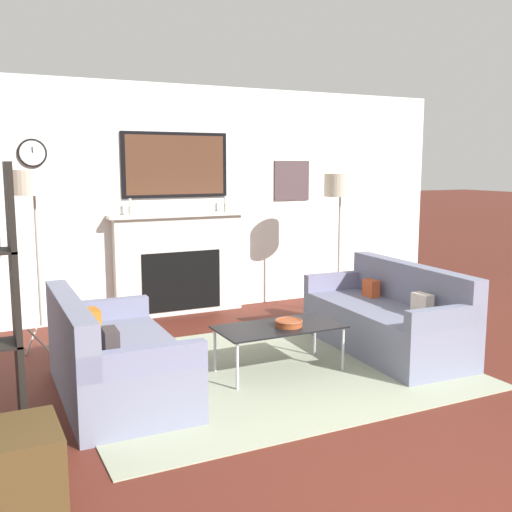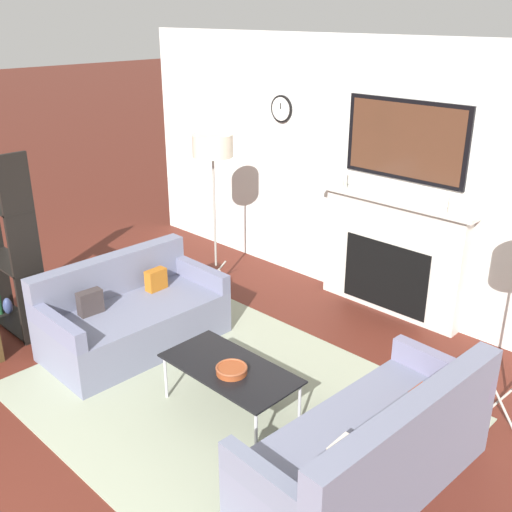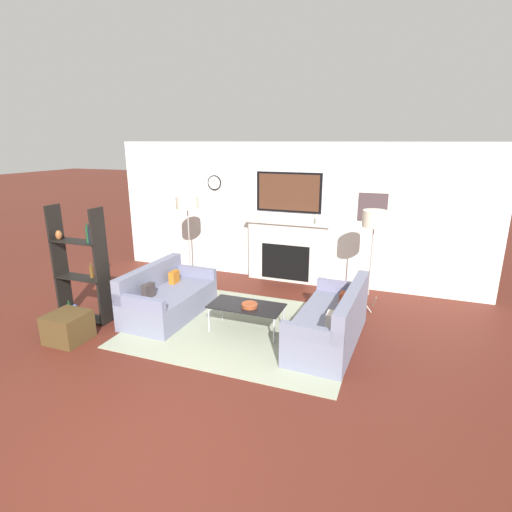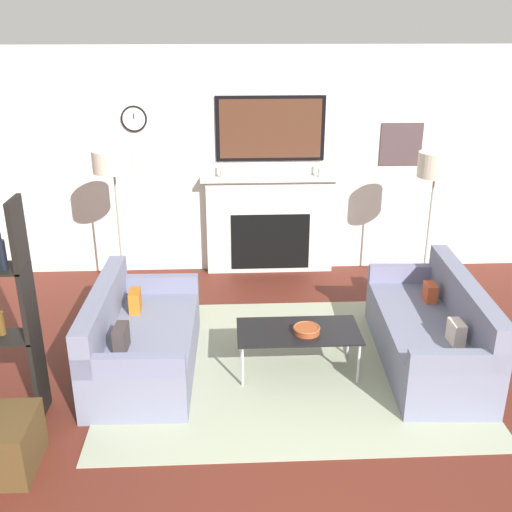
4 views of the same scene
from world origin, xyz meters
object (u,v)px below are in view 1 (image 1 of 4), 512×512
decorative_bowl (289,323)px  ottoman (11,467)px  couch_left (113,361)px  couch_right (388,320)px  floor_lamp_left (34,185)px  floor_lamp_right (340,187)px  coffee_table (279,329)px

decorative_bowl → ottoman: (-2.30, -1.11, -0.24)m
couch_left → decorative_bowl: size_ratio=6.80×
ottoman → couch_right: bearing=19.6°
floor_lamp_left → floor_lamp_right: 3.36m
floor_lamp_right → ottoman: bearing=-145.6°
ottoman → couch_left: bearing=56.4°
couch_left → floor_lamp_left: size_ratio=0.94×
decorative_bowl → floor_lamp_left: bearing=140.6°
couch_right → coffee_table: bearing=-176.3°
floor_lamp_right → coffee_table: bearing=-137.4°
ottoman → coffee_table: bearing=27.4°
floor_lamp_left → floor_lamp_right: floor_lamp_left is taller
couch_left → floor_lamp_right: size_ratio=0.97×
couch_right → decorative_bowl: 1.18m
couch_left → coffee_table: bearing=-3.4°
couch_right → decorative_bowl: bearing=-173.9°
floor_lamp_right → ottoman: 4.82m
floor_lamp_left → ottoman: 3.00m
decorative_bowl → floor_lamp_left: (-1.83, 1.51, 1.15)m
floor_lamp_right → ottoman: floor_lamp_right is taller
floor_lamp_left → ottoman: floor_lamp_left is taller
decorative_bowl → floor_lamp_right: (1.52, 1.51, 1.07)m
coffee_table → ottoman: 2.52m
decorative_bowl → couch_right: bearing=6.1°
decorative_bowl → floor_lamp_left: size_ratio=0.14×
floor_lamp_left → floor_lamp_right: bearing=0.0°
couch_left → couch_right: 2.64m
couch_right → floor_lamp_left: size_ratio=1.06×
couch_left → ottoman: 1.49m
couch_left → floor_lamp_left: (-0.36, 1.38, 1.31)m
coffee_table → floor_lamp_left: size_ratio=0.62×
couch_right → floor_lamp_right: bearing=75.4°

